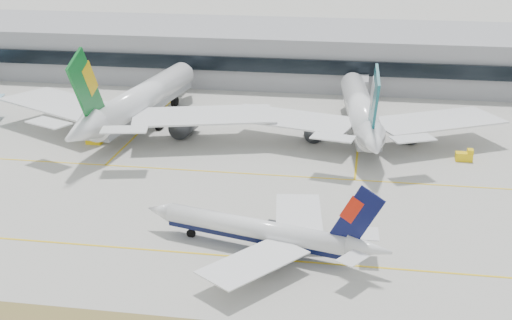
% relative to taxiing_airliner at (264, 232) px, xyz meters
% --- Properties ---
extents(ground, '(3000.00, 3000.00, 0.00)m').
position_rel_taxiing_airliner_xyz_m(ground, '(-5.92, 2.60, -3.34)').
color(ground, '#A4A199').
rests_on(ground, ground).
extents(taxiing_airliner, '(40.64, 34.70, 13.86)m').
position_rel_taxiing_airliner_xyz_m(taxiing_airliner, '(0.00, 0.00, 0.00)').
color(taxiing_airliner, white).
rests_on(taxiing_airliner, ground).
extents(widebody_eva, '(69.49, 68.42, 24.92)m').
position_rel_taxiing_airliner_xyz_m(widebody_eva, '(-38.47, 57.39, 3.28)').
color(widebody_eva, white).
rests_on(widebody_eva, ground).
extents(widebody_cathay, '(63.50, 62.54, 22.78)m').
position_rel_taxiing_airliner_xyz_m(widebody_cathay, '(13.37, 59.24, 2.71)').
color(widebody_cathay, white).
rests_on(widebody_cathay, ground).
extents(terminal, '(280.00, 43.10, 15.00)m').
position_rel_taxiing_airliner_xyz_m(terminal, '(-5.92, 117.44, 4.16)').
color(terminal, gray).
rests_on(terminal, ground).
extents(gse_c, '(3.55, 2.00, 2.60)m').
position_rel_taxiing_airliner_xyz_m(gse_c, '(35.49, 47.40, -2.30)').
color(gse_c, yellow).
rests_on(gse_c, ground).
extents(gse_b, '(3.55, 2.00, 2.60)m').
position_rel_taxiing_airliner_xyz_m(gse_b, '(-45.34, 45.40, -2.30)').
color(gse_b, yellow).
rests_on(gse_b, ground).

